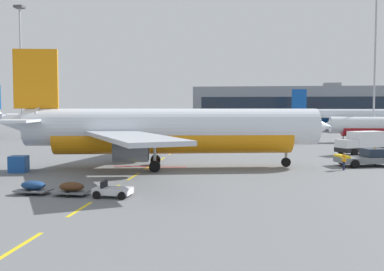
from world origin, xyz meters
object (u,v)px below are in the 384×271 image
pushback_tug (367,158)px  uld_cargo_container (19,164)px  apron_light_mast_near (21,57)px  airliner_far_center (344,117)px  baggage_train (72,188)px  ground_crew_worker (344,160)px  catering_truck (362,142)px  apron_light_mast_far (375,48)px  fuel_service_truck (108,138)px  airliner_foreground (169,130)px

pushback_tug → uld_cargo_container: pushback_tug is taller
uld_cargo_container → apron_light_mast_near: bearing=117.7°
uld_cargo_container → airliner_far_center: bearing=61.1°
baggage_train → ground_crew_worker: 27.12m
catering_truck → apron_light_mast_far: 30.87m
fuel_service_truck → baggage_train: 36.99m
pushback_tug → baggage_train: size_ratio=0.75×
pushback_tug → apron_light_mast_near: bearing=148.3°
airliner_far_center → apron_light_mast_far: 48.99m
pushback_tug → ground_crew_worker: pushback_tug is taller
fuel_service_truck → baggage_train: size_ratio=0.79×
catering_truck → apron_light_mast_far: bearing=71.3°
fuel_service_truck → baggage_train: (8.87, -35.89, -1.12)m
airliner_foreground → catering_truck: 28.68m
pushback_tug → uld_cargo_container: bearing=-166.1°
fuel_service_truck → ground_crew_worker: bearing=-33.1°
airliner_foreground → pushback_tug: bearing=10.9°
fuel_service_truck → apron_light_mast_near: apron_light_mast_near is taller
ground_crew_worker → uld_cargo_container: bearing=-170.8°
baggage_train → catering_truck: bearing=48.2°
pushback_tug → apron_light_mast_far: (11.06, 37.12, 16.69)m
ground_crew_worker → apron_light_mast_near: bearing=144.3°
catering_truck → uld_cargo_container: (-37.66, -20.80, -0.85)m
airliner_foreground → apron_light_mast_near: apron_light_mast_near is taller
apron_light_mast_near → apron_light_mast_far: apron_light_mast_far is taller
catering_truck → apron_light_mast_near: bearing=158.4°
airliner_foreground → pushback_tug: airliner_foreground is taller
pushback_tug → catering_truck: 12.38m
pushback_tug → uld_cargo_container: size_ratio=3.56×
airliner_foreground → baggage_train: airliner_foreground is taller
fuel_service_truck → apron_light_mast_far: size_ratio=0.24×
apron_light_mast_far → apron_light_mast_near: bearing=-179.3°
fuel_service_truck → apron_light_mast_near: bearing=141.3°
airliner_foreground → ground_crew_worker: 18.07m
airliner_far_center → fuel_service_truck: size_ratio=4.94×
baggage_train → apron_light_mast_far: 69.20m
airliner_foreground → apron_light_mast_far: size_ratio=1.20×
catering_truck → uld_cargo_container: size_ratio=3.96×
airliner_far_center → baggage_train: size_ratio=3.91×
baggage_train → apron_light_mast_far: size_ratio=0.30×
fuel_service_truck → catering_truck: bearing=-7.2°
ground_crew_worker → catering_truck: bearing=69.7°
apron_light_mast_far → pushback_tug: bearing=-106.6°
baggage_train → ground_crew_worker: size_ratio=4.89×
catering_truck → baggage_train: catering_truck is taller
apron_light_mast_far → airliner_foreground: bearing=-127.9°
pushback_tug → apron_light_mast_far: bearing=73.4°
airliner_foreground → fuel_service_truck: (-13.22, 20.75, -2.30)m
pushback_tug → catering_truck: bearing=78.0°
pushback_tug → baggage_train: bearing=-142.9°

